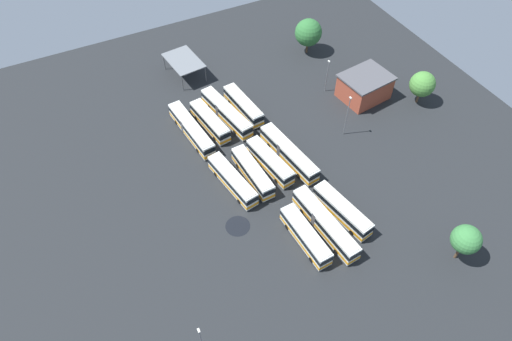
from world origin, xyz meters
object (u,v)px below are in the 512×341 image
bus_row1_slot3 (289,153)px  tree_north_edge (308,33)px  bus_row0_slot0 (191,129)px  tree_south_edge (466,239)px  bus_row0_slot2 (226,112)px  bus_row0_slot1 (210,121)px  bus_row1_slot0 (232,180)px  depot_building (364,87)px  bus_row0_slot3 (243,105)px  bus_row1_slot2 (270,161)px  lamp_post_mid_lot (327,75)px  maintenance_shelter (184,61)px  tree_east_edge (422,84)px  bus_row2_slot3 (342,210)px  lamp_post_by_building (347,115)px  bus_row2_slot1 (306,236)px  bus_row1_slot1 (253,172)px  bus_row2_slot2 (325,223)px

bus_row1_slot3 → tree_north_edge: 35.92m
bus_row0_slot0 → tree_south_edge: (45.47, 27.64, 3.53)m
bus_row0_slot2 → bus_row0_slot1: bearing=-77.0°
bus_row1_slot0 → depot_building: size_ratio=1.17×
bus_row0_slot0 → tree_north_edge: (-14.14, 35.55, 3.60)m
bus_row0_slot3 → depot_building: depot_building is taller
bus_row1_slot2 → depot_building: size_ratio=1.10×
bus_row1_slot0 → lamp_post_mid_lot: 33.68m
bus_row1_slot3 → maintenance_shelter: bearing=-166.4°
maintenance_shelter → tree_north_edge: tree_north_edge is taller
bus_row1_slot3 → tree_east_edge: 33.33m
bus_row2_slot3 → lamp_post_by_building: bearing=144.7°
bus_row1_slot0 → tree_north_edge: (-29.86, 33.82, 3.61)m
bus_row0_slot0 → bus_row1_slot0: (15.72, 1.72, -0.00)m
bus_row2_slot3 → lamp_post_by_building: 20.83m
lamp_post_by_building → tree_south_edge: size_ratio=1.25×
bus_row2_slot3 → depot_building: size_ratio=1.12×
bus_row0_slot0 → bus_row2_slot3: 34.11m
bus_row2_slot1 → tree_south_edge: tree_south_edge is taller
bus_row0_slot2 → bus_row0_slot0: bearing=-80.8°
bus_row0_slot2 → bus_row0_slot3: same height
bus_row0_slot3 → bus_row1_slot1: same height
bus_row0_slot1 → bus_row1_slot1: size_ratio=1.00×
maintenance_shelter → bus_row2_slot3: bearing=11.1°
bus_row0_slot1 → tree_north_edge: size_ratio=1.41×
depot_building → maintenance_shelter: size_ratio=1.06×
bus_row1_slot0 → depot_building: 37.50m
bus_row1_slot2 → bus_row2_slot1: (17.06, -2.51, -0.00)m
bus_row1_slot0 → bus_row2_slot2: size_ratio=0.83×
bus_row0_slot2 → tree_north_edge: (-12.80, 27.26, 3.60)m
bus_row0_slot3 → lamp_post_by_building: bearing=44.8°
bus_row0_slot0 → maintenance_shelter: (-19.08, 6.00, 2.17)m
bus_row1_slot3 → tree_north_edge: (-28.62, 21.41, 3.60)m
bus_row0_slot2 → bus_row1_slot1: size_ratio=1.29×
maintenance_shelter → bus_row1_slot2: bearing=6.6°
bus_row0_slot2 → lamp_post_mid_lot: bearing=85.9°
bus_row1_slot0 → maintenance_shelter: size_ratio=1.24×
bus_row0_slot1 → bus_row2_slot1: 32.41m
lamp_post_mid_lot → tree_south_edge: 45.32m
bus_row1_slot0 → maintenance_shelter: 35.12m
bus_row1_slot0 → bus_row1_slot2: size_ratio=1.06×
bus_row2_slot2 → bus_row0_slot0: bearing=-159.7°
bus_row0_slot0 → bus_row2_slot2: same height
bus_row1_slot1 → bus_row2_slot3: same height
bus_row0_slot2 → bus_row1_slot2: (16.14, 1.62, -0.00)m
bus_row0_slot0 → bus_row0_slot3: same height
maintenance_shelter → tree_east_edge: 52.00m
bus_row0_slot3 → depot_building: size_ratio=1.12×
bus_row1_slot3 → bus_row2_slot3: size_ratio=1.26×
bus_row1_slot3 → tree_east_edge: size_ratio=2.07×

